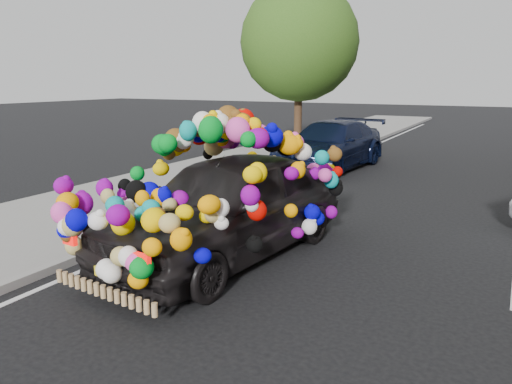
% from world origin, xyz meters
% --- Properties ---
extents(ground, '(100.00, 100.00, 0.00)m').
position_xyz_m(ground, '(0.00, 0.00, 0.00)').
color(ground, black).
rests_on(ground, ground).
extents(sidewalk, '(4.00, 60.00, 0.12)m').
position_xyz_m(sidewalk, '(-4.30, 0.00, 0.06)').
color(sidewalk, gray).
rests_on(sidewalk, ground).
extents(kerb, '(0.15, 60.00, 0.13)m').
position_xyz_m(kerb, '(-2.35, 0.00, 0.07)').
color(kerb, gray).
rests_on(kerb, ground).
extents(tree_near_sidewalk, '(4.20, 4.20, 6.13)m').
position_xyz_m(tree_near_sidewalk, '(-3.80, 9.50, 4.02)').
color(tree_near_sidewalk, '#332114').
rests_on(tree_near_sidewalk, ground).
extents(plush_art_car, '(2.80, 5.16, 2.26)m').
position_xyz_m(plush_art_car, '(-0.48, -0.91, 1.17)').
color(plush_art_car, black).
rests_on(plush_art_car, ground).
extents(navy_sedan, '(2.52, 5.22, 1.47)m').
position_xyz_m(navy_sedan, '(-1.77, 7.34, 0.73)').
color(navy_sedan, black).
rests_on(navy_sedan, ground).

